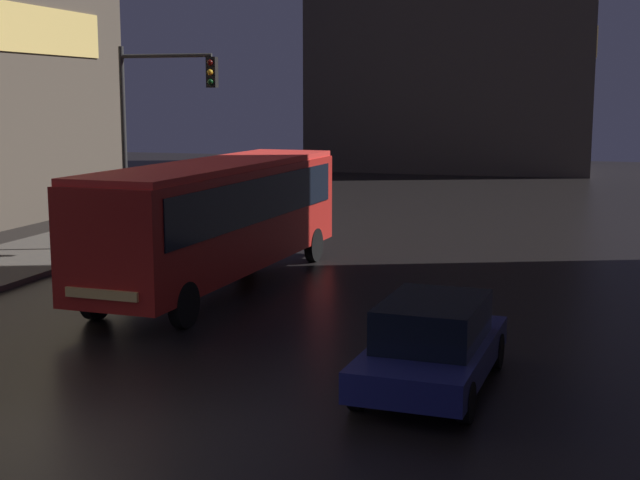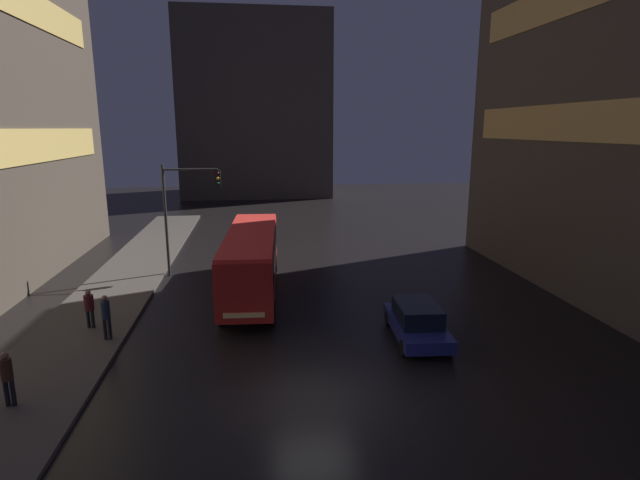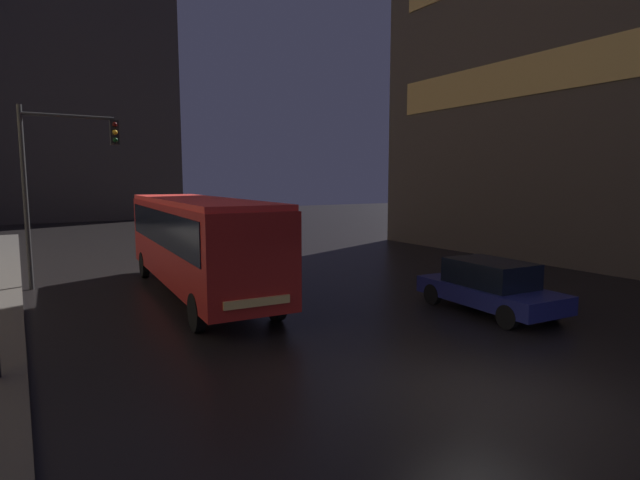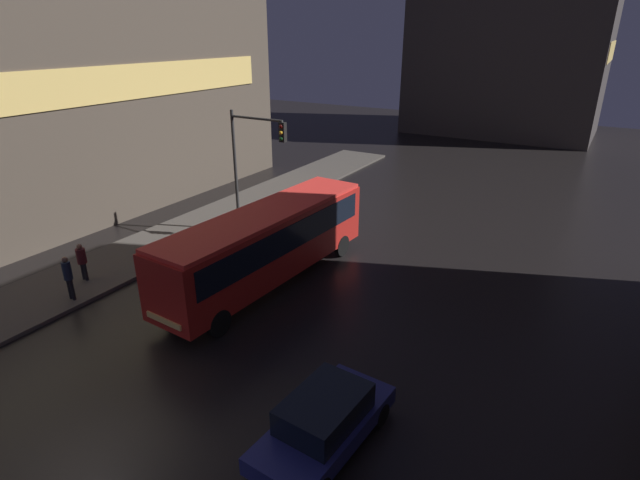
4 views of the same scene
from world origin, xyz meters
name	(u,v)px [view 1 (image 1 of 4)]	position (x,y,z in m)	size (l,w,h in m)	color
ground_plane	(67,442)	(0.00, 0.00, 0.00)	(120.00, 120.00, 0.00)	black
building_far_backdrop	(457,7)	(-1.41, 50.98, 10.78)	(18.07, 12.00, 21.56)	#383333
bus_near	(220,210)	(-1.93, 10.45, 1.99)	(3.00, 11.13, 3.23)	#AD1E19
car_taxi	(432,343)	(4.63, 3.87, 0.77)	(2.15, 4.43, 1.52)	navy
traffic_light_main	(155,115)	(-5.63, 14.30, 4.30)	(3.22, 0.35, 6.38)	#2D2D2D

